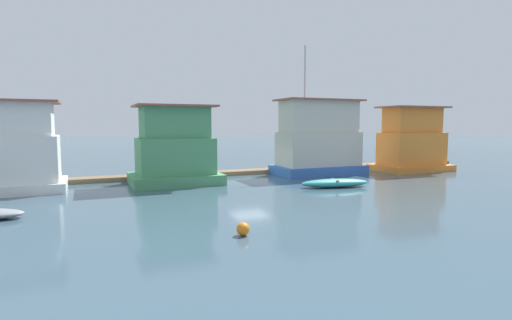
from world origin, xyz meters
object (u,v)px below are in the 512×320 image
(houseboat_white, at_px, (10,151))
(mooring_post_near_right, at_px, (205,167))
(mooring_post_far_right, at_px, (188,169))
(buoy_orange, at_px, (243,229))
(dinghy_teal, at_px, (335,183))
(mooring_post_far_left, at_px, (32,170))
(houseboat_green, at_px, (175,149))
(houseboat_blue, at_px, (319,140))
(houseboat_orange, at_px, (412,143))

(houseboat_white, height_order, mooring_post_near_right, houseboat_white)
(mooring_post_far_right, relative_size, buoy_orange, 3.12)
(houseboat_white, relative_size, dinghy_teal, 1.29)
(dinghy_teal, bearing_deg, mooring_post_near_right, 129.80)
(mooring_post_far_left, bearing_deg, houseboat_green, -12.56)
(houseboat_green, height_order, mooring_post_far_left, houseboat_green)
(dinghy_teal, distance_m, mooring_post_far_left, 17.98)
(mooring_post_far_left, bearing_deg, houseboat_white, -124.47)
(houseboat_blue, relative_size, mooring_post_far_left, 4.44)
(mooring_post_near_right, bearing_deg, mooring_post_far_left, 180.00)
(dinghy_teal, height_order, mooring_post_far_left, mooring_post_far_left)
(mooring_post_far_right, bearing_deg, houseboat_blue, -7.87)
(houseboat_green, distance_m, mooring_post_far_left, 8.37)
(mooring_post_near_right, relative_size, buoy_orange, 3.33)
(buoy_orange, bearing_deg, houseboat_white, 122.92)
(mooring_post_far_right, height_order, buoy_orange, mooring_post_far_right)
(mooring_post_near_right, bearing_deg, houseboat_white, -173.47)
(mooring_post_far_left, bearing_deg, mooring_post_far_right, 0.00)
(mooring_post_far_right, bearing_deg, buoy_orange, -96.68)
(houseboat_blue, height_order, houseboat_orange, houseboat_blue)
(houseboat_orange, xyz_separation_m, mooring_post_near_right, (-16.47, 2.42, -1.50))
(houseboat_white, xyz_separation_m, dinghy_teal, (17.40, -5.79, -2.05))
(dinghy_teal, height_order, buoy_orange, dinghy_teal)
(houseboat_blue, distance_m, buoy_orange, 17.56)
(mooring_post_near_right, bearing_deg, buoy_orange, -101.33)
(houseboat_green, xyz_separation_m, mooring_post_far_right, (1.27, 1.80, -1.47))
(houseboat_green, distance_m, houseboat_orange, 18.96)
(houseboat_orange, xyz_separation_m, dinghy_teal, (-10.55, -4.68, -2.00))
(houseboat_green, xyz_separation_m, houseboat_orange, (18.95, -0.62, 0.08))
(houseboat_white, distance_m, houseboat_blue, 19.89)
(houseboat_green, relative_size, houseboat_blue, 0.58)
(houseboat_green, bearing_deg, houseboat_orange, -1.86)
(houseboat_orange, relative_size, mooring_post_far_right, 4.24)
(houseboat_green, bearing_deg, dinghy_teal, -32.24)
(houseboat_white, distance_m, mooring_post_far_right, 10.48)
(mooring_post_far_right, height_order, mooring_post_far_left, mooring_post_far_left)
(houseboat_white, xyz_separation_m, houseboat_green, (9.00, -0.49, -0.13))
(dinghy_teal, bearing_deg, houseboat_green, 147.76)
(houseboat_blue, height_order, mooring_post_far_right, houseboat_blue)
(houseboat_white, relative_size, mooring_post_near_right, 3.69)
(houseboat_orange, height_order, mooring_post_near_right, houseboat_orange)
(houseboat_blue, xyz_separation_m, buoy_orange, (-11.32, -13.22, -2.32))
(mooring_post_near_right, bearing_deg, dinghy_teal, -50.20)
(houseboat_orange, distance_m, mooring_post_near_right, 16.71)
(houseboat_green, xyz_separation_m, dinghy_teal, (8.40, -5.30, -1.91))
(houseboat_blue, bearing_deg, houseboat_green, -177.50)
(houseboat_white, bearing_deg, houseboat_blue, -0.04)
(houseboat_green, bearing_deg, houseboat_white, 176.88)
(houseboat_orange, relative_size, mooring_post_far_left, 2.81)
(dinghy_teal, xyz_separation_m, buoy_orange, (-8.83, -7.45, -0.03))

